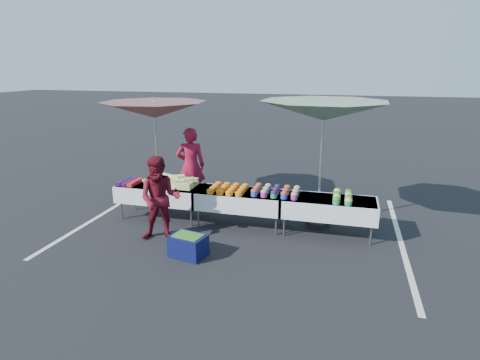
% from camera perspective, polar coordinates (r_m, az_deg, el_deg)
% --- Properties ---
extents(ground, '(80.00, 80.00, 0.00)m').
position_cam_1_polar(ground, '(8.54, 0.00, -6.46)').
color(ground, black).
extents(stripe_left, '(0.10, 5.00, 0.00)m').
position_cam_1_polar(stripe_left, '(9.81, -18.43, -4.28)').
color(stripe_left, silver).
rests_on(stripe_left, ground).
extents(stripe_right, '(0.10, 5.00, 0.00)m').
position_cam_1_polar(stripe_right, '(8.38, 21.88, -8.13)').
color(stripe_right, silver).
rests_on(stripe_right, ground).
extents(table_left, '(1.86, 0.81, 0.75)m').
position_cam_1_polar(table_left, '(8.95, -11.22, -1.75)').
color(table_left, white).
rests_on(table_left, ground).
extents(table_center, '(1.86, 0.81, 0.75)m').
position_cam_1_polar(table_center, '(8.34, 0.00, -2.75)').
color(table_center, white).
rests_on(table_center, ground).
extents(table_right, '(1.86, 0.81, 0.75)m').
position_cam_1_polar(table_right, '(8.09, 12.44, -3.74)').
color(table_right, white).
rests_on(table_right, ground).
extents(berry_punnets, '(0.40, 0.54, 0.08)m').
position_cam_1_polar(berry_punnets, '(9.17, -15.44, -0.25)').
color(berry_punnets, black).
rests_on(berry_punnets, table_left).
extents(corn_pile, '(1.16, 0.57, 0.26)m').
position_cam_1_polar(corn_pile, '(8.81, -9.69, -0.20)').
color(corn_pile, '#D8E374').
rests_on(corn_pile, table_left).
extents(plastic_bags, '(0.30, 0.25, 0.05)m').
position_cam_1_polar(plastic_bags, '(8.51, -10.34, -1.28)').
color(plastic_bags, white).
rests_on(plastic_bags, table_left).
extents(carrot_bowls, '(0.75, 0.69, 0.11)m').
position_cam_1_polar(carrot_bowls, '(8.33, -1.68, -1.22)').
color(carrot_bowls, orange).
rests_on(carrot_bowls, table_center).
extents(potato_cups, '(0.94, 0.58, 0.16)m').
position_cam_1_polar(potato_cups, '(8.11, 5.13, -1.52)').
color(potato_cups, '#2548AD').
rests_on(potato_cups, table_right).
extents(bean_baskets, '(0.36, 0.68, 0.15)m').
position_cam_1_polar(bean_baskets, '(8.00, 14.40, -2.29)').
color(bean_baskets, '#22894F').
rests_on(bean_baskets, table_right).
extents(vendor, '(0.79, 0.66, 1.86)m').
position_cam_1_polar(vendor, '(9.73, -7.02, 2.00)').
color(vendor, maroon).
rests_on(vendor, ground).
extents(customer, '(0.94, 0.81, 1.65)m').
position_cam_1_polar(customer, '(7.75, -11.30, -2.66)').
color(customer, maroon).
rests_on(customer, ground).
extents(umbrella_left, '(3.00, 3.00, 2.50)m').
position_cam_1_polar(umbrella_left, '(9.50, -12.10, 9.62)').
color(umbrella_left, black).
rests_on(umbrella_left, ground).
extents(umbrella_right, '(3.28, 3.28, 2.63)m').
position_cam_1_polar(umbrella_right, '(8.17, 11.82, 9.48)').
color(umbrella_right, black).
rests_on(umbrella_right, ground).
extents(storage_bin, '(0.68, 0.56, 0.40)m').
position_cam_1_polar(storage_bin, '(7.23, -7.37, -9.19)').
color(storage_bin, '#0D1141').
rests_on(storage_bin, ground).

